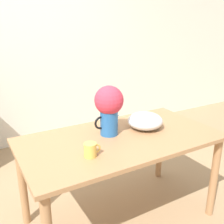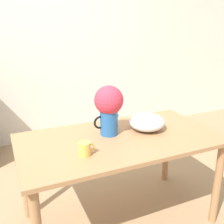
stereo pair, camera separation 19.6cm
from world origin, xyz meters
name	(u,v)px [view 1 (the left image)]	position (x,y,z in m)	size (l,w,h in m)	color
ground_plane	(92,223)	(0.00, 0.00, 0.00)	(12.00, 12.00, 0.00)	#9E7F5B
wall_back	(24,44)	(0.00, 1.81, 1.30)	(8.00, 0.05, 2.60)	silver
table	(121,149)	(0.23, -0.06, 0.64)	(1.49, 0.80, 0.73)	#A3754C
flower_vase	(109,106)	(0.18, 0.03, 0.96)	(0.23, 0.22, 0.38)	#235B9E
coffee_mug	(91,150)	(-0.09, -0.22, 0.78)	(0.11, 0.08, 0.09)	gold
white_bowl	(145,121)	(0.49, -0.01, 0.80)	(0.28, 0.28, 0.13)	silver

